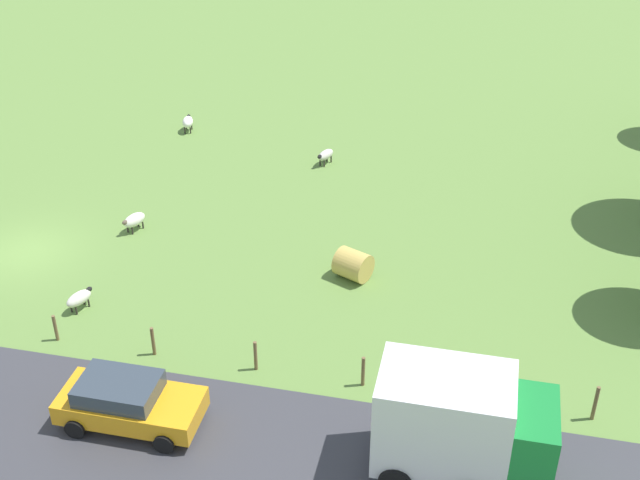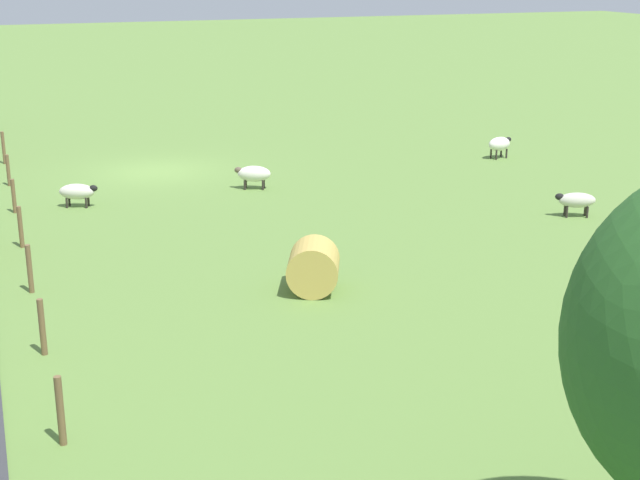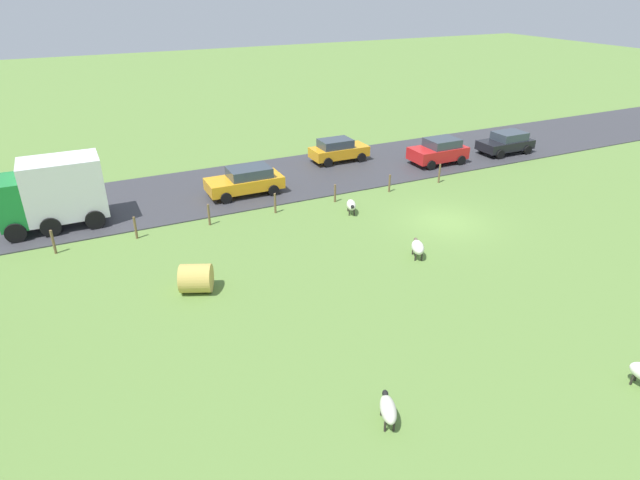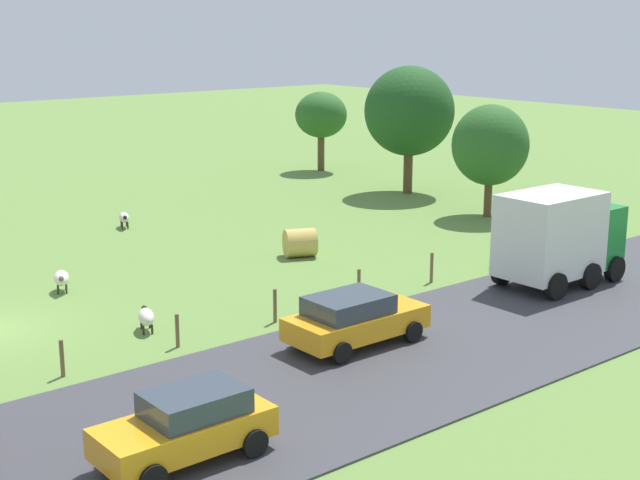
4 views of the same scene
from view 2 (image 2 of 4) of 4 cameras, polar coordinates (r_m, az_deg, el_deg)
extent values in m
plane|color=olive|center=(33.18, -10.27, 4.24)|extent=(160.00, 160.00, 0.00)
ellipsoid|color=silver|center=(30.15, -4.16, 4.17)|extent=(1.22, 0.92, 0.53)
ellipsoid|color=brown|center=(30.20, -5.15, 4.40)|extent=(0.31, 0.27, 0.20)
cylinder|color=#2D2823|center=(30.13, -4.75, 3.45)|extent=(0.07, 0.07, 0.32)
cylinder|color=#2D2823|center=(30.41, -4.67, 3.58)|extent=(0.07, 0.07, 0.32)
cylinder|color=#2D2823|center=(30.06, -3.60, 3.44)|extent=(0.07, 0.07, 0.32)
cylinder|color=#2D2823|center=(30.34, -3.54, 3.57)|extent=(0.07, 0.07, 0.32)
ellipsoid|color=white|center=(35.43, 11.19, 5.94)|extent=(1.06, 0.73, 0.53)
ellipsoid|color=black|center=(35.73, 11.73, 6.19)|extent=(0.29, 0.23, 0.20)
cylinder|color=#2D2823|center=(35.79, 11.30, 5.42)|extent=(0.07, 0.07, 0.36)
cylinder|color=#2D2823|center=(35.59, 11.63, 5.34)|extent=(0.07, 0.07, 0.36)
cylinder|color=#2D2823|center=(35.43, 10.68, 5.34)|extent=(0.07, 0.07, 0.36)
cylinder|color=#2D2823|center=(35.22, 11.01, 5.25)|extent=(0.07, 0.07, 0.36)
ellipsoid|color=beige|center=(27.85, 15.83, 2.42)|extent=(1.18, 0.83, 0.45)
ellipsoid|color=black|center=(27.70, 14.80, 2.65)|extent=(0.31, 0.26, 0.20)
cylinder|color=#2D2823|center=(27.74, 15.23, 1.70)|extent=(0.07, 0.07, 0.34)
cylinder|color=#2D2823|center=(27.97, 15.12, 1.83)|extent=(0.07, 0.07, 0.34)
cylinder|color=#2D2823|center=(27.89, 16.43, 1.68)|extent=(0.07, 0.07, 0.34)
cylinder|color=#2D2823|center=(28.12, 16.31, 1.81)|extent=(0.07, 0.07, 0.34)
ellipsoid|color=silver|center=(28.84, -15.02, 2.95)|extent=(1.19, 0.86, 0.48)
ellipsoid|color=black|center=(28.68, -14.04, 3.17)|extent=(0.31, 0.26, 0.20)
cylinder|color=#2D2823|center=(28.97, -14.33, 2.38)|extent=(0.07, 0.07, 0.31)
cylinder|color=#2D2823|center=(28.72, -14.47, 2.25)|extent=(0.07, 0.07, 0.31)
cylinder|color=#2D2823|center=(29.13, -15.46, 2.38)|extent=(0.07, 0.07, 0.31)
cylinder|color=#2D2823|center=(28.89, -15.61, 2.24)|extent=(0.07, 0.07, 0.31)
cylinder|color=tan|center=(20.77, -0.42, -1.68)|extent=(1.57, 1.61, 1.17)
cylinder|color=brown|center=(35.78, -19.25, 5.48)|extent=(0.12, 0.12, 1.21)
cylinder|color=brown|center=(32.24, -18.99, 4.16)|extent=(0.12, 0.12, 1.06)
cylinder|color=brown|center=(28.70, -18.67, 2.63)|extent=(0.12, 0.12, 1.04)
cylinder|color=brown|center=(25.18, -18.29, 0.78)|extent=(0.12, 0.12, 1.12)
cylinder|color=brown|center=(21.70, -17.77, -1.74)|extent=(0.12, 0.12, 1.15)
cylinder|color=brown|center=(18.28, -17.04, -5.25)|extent=(0.12, 0.12, 1.14)
cylinder|color=brown|center=(14.97, -15.99, -10.27)|extent=(0.12, 0.12, 1.18)
camera|label=1|loc=(26.75, -84.45, 27.62)|focal=47.06mm
camera|label=3|loc=(29.86, 41.94, 21.06)|focal=29.70mm
camera|label=4|loc=(46.35, -50.79, 13.97)|focal=50.86mm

